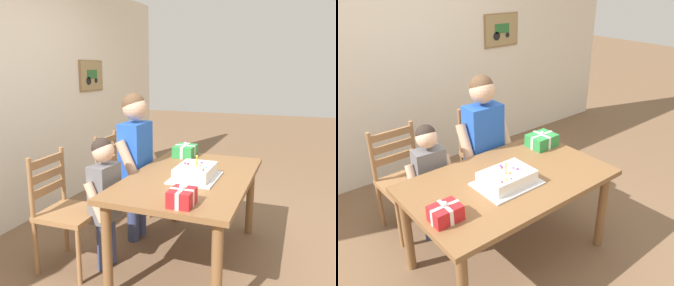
% 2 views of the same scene
% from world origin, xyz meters
% --- Properties ---
extents(ground_plane, '(20.00, 20.00, 0.00)m').
position_xyz_m(ground_plane, '(0.00, 0.00, 0.00)').
color(ground_plane, brown).
extents(back_wall, '(6.40, 0.11, 2.60)m').
position_xyz_m(back_wall, '(0.01, 1.84, 1.30)').
color(back_wall, silver).
rests_on(back_wall, ground).
extents(dining_table, '(1.50, 0.91, 0.73)m').
position_xyz_m(dining_table, '(0.00, 0.00, 0.63)').
color(dining_table, brown).
rests_on(dining_table, ground).
extents(birthday_cake, '(0.44, 0.34, 0.19)m').
position_xyz_m(birthday_cake, '(-0.06, -0.05, 0.77)').
color(birthday_cake, silver).
rests_on(birthday_cake, dining_table).
extents(gift_box_red_large, '(0.24, 0.20, 0.14)m').
position_xyz_m(gift_box_red_large, '(0.57, 0.24, 0.78)').
color(gift_box_red_large, '#2D8E42').
rests_on(gift_box_red_large, dining_table).
extents(gift_box_beside_cake, '(0.19, 0.15, 0.14)m').
position_xyz_m(gift_box_beside_cake, '(-0.61, -0.13, 0.78)').
color(gift_box_beside_cake, red).
rests_on(gift_box_beside_cake, dining_table).
extents(chair_left, '(0.43, 0.43, 0.92)m').
position_xyz_m(chair_left, '(-0.44, 0.88, 0.47)').
color(chair_left, '#996B42').
rests_on(chair_left, ground).
extents(chair_right, '(0.44, 0.44, 0.92)m').
position_xyz_m(chair_right, '(0.43, 0.88, 0.47)').
color(chair_right, '#996B42').
rests_on(chair_right, ground).
extents(child_older, '(0.49, 0.28, 1.35)m').
position_xyz_m(child_older, '(0.20, 0.59, 0.82)').
color(child_older, '#38426B').
rests_on(child_older, ground).
extents(child_younger, '(0.39, 0.23, 1.05)m').
position_xyz_m(child_younger, '(-0.34, 0.59, 0.63)').
color(child_younger, '#38426B').
rests_on(child_younger, ground).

